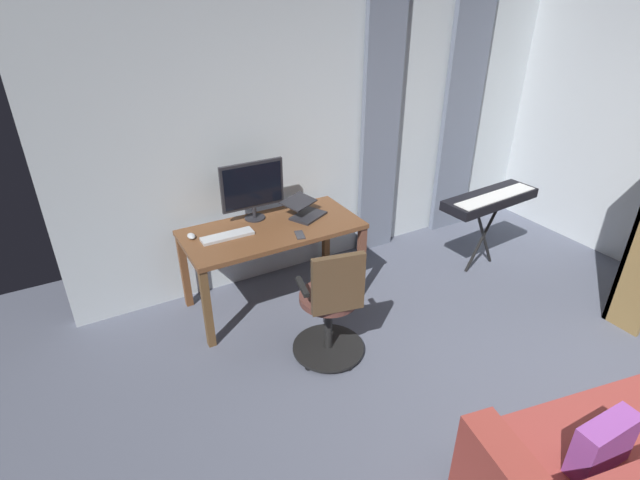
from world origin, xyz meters
name	(u,v)px	position (x,y,z in m)	size (l,w,h in m)	color
ground_plane	(550,434)	(0.00, 0.00, 0.00)	(7.11, 7.11, 0.00)	#545969
back_room_partition	(335,121)	(0.00, -2.73, 1.41)	(5.09, 0.10, 2.82)	silver
curtain_left_panel	(461,114)	(-1.51, -2.62, 1.32)	(0.49, 0.06, 2.64)	slate
curtain_right_panel	(380,127)	(-0.45, -2.62, 1.32)	(0.42, 0.06, 2.64)	slate
desk	(273,237)	(0.91, -2.23, 0.65)	(1.50, 0.71, 0.74)	brown
office_chair	(331,309)	(0.86, -1.33, 0.46)	(0.56, 0.56, 0.98)	black
computer_monitor	(253,187)	(0.97, -2.47, 1.03)	(0.56, 0.18, 0.51)	#232328
computer_keyboard	(227,236)	(1.30, -2.25, 0.75)	(0.43, 0.12, 0.02)	#B7BCC1
laptop	(305,211)	(0.56, -2.29, 0.79)	(0.41, 0.41, 0.14)	#232328
computer_mouse	(191,236)	(1.56, -2.38, 0.76)	(0.06, 0.10, 0.04)	#B7BCC1
cell_phone_by_monitor	(300,235)	(0.77, -1.98, 0.75)	(0.07, 0.14, 0.01)	#333338
piano_keyboard	(490,201)	(-1.14, -1.74, 0.73)	(1.04, 0.39, 0.80)	black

